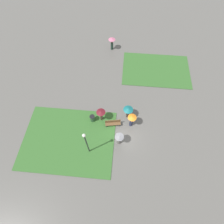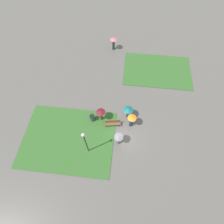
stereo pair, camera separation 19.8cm
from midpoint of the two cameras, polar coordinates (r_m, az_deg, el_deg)
ground_plane at (r=19.60m, az=4.34°, el=-6.80°), size 90.00×90.00×0.00m
lawn_patch_near at (r=19.81m, az=-13.78°, el=-8.39°), size 9.87×7.54×0.06m
lawn_patch_far at (r=25.59m, az=14.76°, el=13.00°), size 9.16×6.12×0.06m
park_bench at (r=19.54m, az=0.54°, el=-3.60°), size 1.78×0.72×0.90m
lamp_post at (r=16.33m, az=-8.41°, el=-9.34°), size 0.32×0.32×4.39m
trash_bin at (r=19.95m, az=-6.13°, el=-1.98°), size 0.58×0.58×0.92m
crowd_person_maroon at (r=19.18m, az=-3.33°, el=-0.45°), size 1.00×1.00×1.80m
crowd_person_orange at (r=19.01m, az=6.70°, el=-2.64°), size 0.94×0.94×1.90m
crowd_person_grey at (r=18.05m, az=2.49°, el=-8.65°), size 0.93×0.93×1.79m
crowd_person_teal at (r=19.34m, az=5.59°, el=0.51°), size 1.09×1.09×1.79m
lone_walker_far_path at (r=27.23m, az=0.73°, el=21.91°), size 0.99×0.99×1.86m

